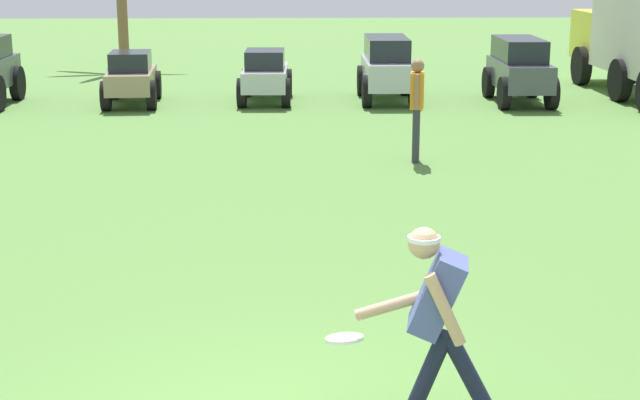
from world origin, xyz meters
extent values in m
cylinder|color=#191E38|center=(0.97, 0.33, 0.36)|extent=(0.37, 0.17, 0.72)
cylinder|color=#191E38|center=(1.27, 0.28, 0.36)|extent=(0.45, 0.19, 0.69)
cube|color=#4C5699|center=(1.03, 0.32, 0.97)|extent=(0.44, 0.40, 0.58)
sphere|color=tan|center=(0.93, 0.34, 1.32)|extent=(0.24, 0.24, 0.21)
cylinder|color=white|center=(0.93, 0.34, 1.35)|extent=(0.25, 0.25, 0.03)
cylinder|color=tan|center=(0.78, 0.54, 0.82)|extent=(0.58, 0.17, 0.27)
cylinder|color=tan|center=(1.04, 0.11, 0.94)|extent=(0.29, 0.13, 0.49)
cylinder|color=white|center=(0.43, 0.62, 0.54)|extent=(0.36, 0.36, 0.06)
cylinder|color=#33333D|center=(1.96, 8.77, 0.41)|extent=(0.13, 0.13, 0.82)
cylinder|color=#33333D|center=(1.99, 8.95, 0.41)|extent=(0.13, 0.13, 0.82)
cube|color=orange|center=(1.98, 8.86, 1.09)|extent=(0.25, 0.37, 0.54)
cylinder|color=#936B4C|center=(1.95, 8.65, 1.10)|extent=(0.08, 0.08, 0.52)
cylinder|color=#936B4C|center=(2.01, 9.07, 1.10)|extent=(0.08, 0.08, 0.52)
sphere|color=#936B4C|center=(1.98, 8.86, 1.46)|extent=(0.23, 0.23, 0.20)
cylinder|color=black|center=(-5.75, 15.32, 0.36)|extent=(0.18, 0.72, 0.72)
cube|color=#998466|center=(-3.21, 14.61, 0.51)|extent=(1.04, 2.25, 0.42)
cube|color=#1E232B|center=(-3.20, 14.51, 0.91)|extent=(0.86, 1.15, 0.38)
cylinder|color=black|center=(-3.71, 15.35, 0.30)|extent=(0.22, 0.61, 0.60)
cylinder|color=black|center=(-2.81, 15.41, 0.30)|extent=(0.22, 0.61, 0.60)
cylinder|color=black|center=(-3.61, 13.81, 0.30)|extent=(0.22, 0.61, 0.60)
cylinder|color=black|center=(-2.71, 13.87, 0.30)|extent=(0.22, 0.61, 0.60)
cube|color=#B7BABF|center=(-0.45, 14.89, 0.51)|extent=(0.95, 2.22, 0.42)
cube|color=#1E232B|center=(-0.45, 14.79, 0.91)|extent=(0.82, 1.12, 0.38)
cylinder|color=black|center=(-0.88, 15.67, 0.30)|extent=(0.19, 0.60, 0.60)
cylinder|color=black|center=(0.02, 15.65, 0.30)|extent=(0.19, 0.60, 0.60)
cylinder|color=black|center=(-0.91, 14.13, 0.30)|extent=(0.19, 0.60, 0.60)
cylinder|color=black|center=(-0.01, 14.11, 0.30)|extent=(0.19, 0.60, 0.60)
cube|color=#B7BABF|center=(2.12, 14.91, 0.60)|extent=(0.98, 2.41, 0.55)
cube|color=#1E232B|center=(2.12, 15.06, 1.11)|extent=(0.86, 1.81, 0.46)
cylinder|color=black|center=(1.65, 15.75, 0.33)|extent=(0.19, 0.66, 0.66)
cylinder|color=black|center=(2.61, 15.74, 0.33)|extent=(0.19, 0.66, 0.66)
cylinder|color=black|center=(1.63, 14.07, 0.33)|extent=(0.19, 0.66, 0.66)
cylinder|color=black|center=(2.59, 14.06, 0.33)|extent=(0.19, 0.66, 0.66)
cube|color=#474C51|center=(4.86, 14.54, 0.60)|extent=(0.98, 2.41, 0.55)
cube|color=#1E232B|center=(4.86, 14.69, 1.11)|extent=(0.86, 1.81, 0.46)
cylinder|color=black|center=(4.38, 15.38, 0.33)|extent=(0.19, 0.66, 0.66)
cylinder|color=black|center=(5.34, 15.37, 0.33)|extent=(0.19, 0.66, 0.66)
cylinder|color=black|center=(4.37, 13.70, 0.33)|extent=(0.19, 0.66, 0.66)
cylinder|color=black|center=(5.33, 13.69, 0.33)|extent=(0.19, 0.66, 0.66)
cube|color=yellow|center=(7.54, 17.66, 1.12)|extent=(1.09, 1.72, 1.15)
cylinder|color=black|center=(6.98, 17.31, 0.45)|extent=(0.26, 0.91, 0.90)
cylinder|color=black|center=(8.13, 17.33, 0.45)|extent=(0.26, 0.91, 0.90)
cylinder|color=black|center=(7.04, 14.70, 0.45)|extent=(0.26, 0.91, 0.90)
camera|label=1|loc=(0.06, -5.73, 3.18)|focal=55.00mm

